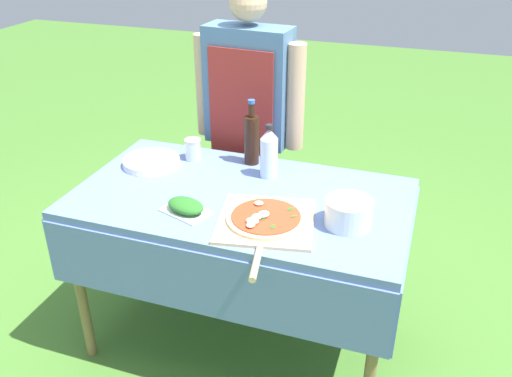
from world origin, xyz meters
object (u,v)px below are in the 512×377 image
(herb_container, at_px, (186,206))
(plate_stack, at_px, (151,162))
(water_bottle, at_px, (269,153))
(mixing_tub, at_px, (349,213))
(prep_table, at_px, (241,214))
(sauce_jar, at_px, (193,150))
(pizza_on_peel, at_px, (265,221))
(oil_bottle, at_px, (252,139))
(person_cook, at_px, (249,115))

(herb_container, distance_m, plate_stack, 0.46)
(water_bottle, bearing_deg, mixing_tub, -35.63)
(prep_table, xyz_separation_m, mixing_tub, (0.45, -0.09, 0.14))
(plate_stack, bearing_deg, herb_container, -45.06)
(herb_container, bearing_deg, mixing_tub, 10.33)
(water_bottle, relative_size, sauce_jar, 2.43)
(prep_table, bearing_deg, plate_stack, 164.61)
(pizza_on_peel, bearing_deg, mixing_tub, 6.58)
(prep_table, bearing_deg, oil_bottle, 101.14)
(person_cook, bearing_deg, water_bottle, 125.38)
(oil_bottle, bearing_deg, plate_stack, -158.35)
(sauce_jar, bearing_deg, water_bottle, -7.86)
(oil_bottle, xyz_separation_m, mixing_tub, (0.51, -0.39, -0.07))
(person_cook, xyz_separation_m, mixing_tub, (0.62, -0.66, -0.07))
(prep_table, relative_size, oil_bottle, 4.57)
(pizza_on_peel, distance_m, mixing_tub, 0.31)
(water_bottle, distance_m, mixing_tub, 0.49)
(pizza_on_peel, bearing_deg, prep_table, 121.12)
(person_cook, distance_m, sauce_jar, 0.36)
(water_bottle, height_order, sauce_jar, water_bottle)
(prep_table, distance_m, person_cook, 0.63)
(plate_stack, distance_m, sauce_jar, 0.20)
(water_bottle, bearing_deg, plate_stack, -173.01)
(plate_stack, bearing_deg, sauce_jar, 37.65)
(oil_bottle, distance_m, plate_stack, 0.46)
(prep_table, height_order, person_cook, person_cook)
(prep_table, bearing_deg, pizza_on_peel, -47.80)
(person_cook, distance_m, herb_container, 0.77)
(herb_container, xyz_separation_m, sauce_jar, (-0.17, 0.45, 0.02))
(person_cook, distance_m, oil_bottle, 0.29)
(pizza_on_peel, height_order, plate_stack, pizza_on_peel)
(pizza_on_peel, height_order, water_bottle, water_bottle)
(herb_container, relative_size, sauce_jar, 2.21)
(water_bottle, height_order, mixing_tub, water_bottle)
(person_cook, height_order, plate_stack, person_cook)
(water_bottle, xyz_separation_m, plate_stack, (-0.53, -0.07, -0.10))
(sauce_jar, bearing_deg, prep_table, -37.47)
(herb_container, bearing_deg, water_bottle, 62.31)
(oil_bottle, distance_m, herb_container, 0.51)
(prep_table, bearing_deg, herb_container, -127.69)
(person_cook, relative_size, mixing_tub, 8.67)
(herb_container, xyz_separation_m, mixing_tub, (0.60, 0.11, 0.03))
(pizza_on_peel, height_order, oil_bottle, oil_bottle)
(mixing_tub, height_order, sauce_jar, mixing_tub)
(water_bottle, relative_size, plate_stack, 0.92)
(person_cook, relative_size, herb_container, 6.99)
(plate_stack, bearing_deg, oil_bottle, 21.65)
(prep_table, xyz_separation_m, pizza_on_peel, (0.16, -0.18, 0.10))
(plate_stack, relative_size, sauce_jar, 2.64)
(herb_container, bearing_deg, oil_bottle, 79.38)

